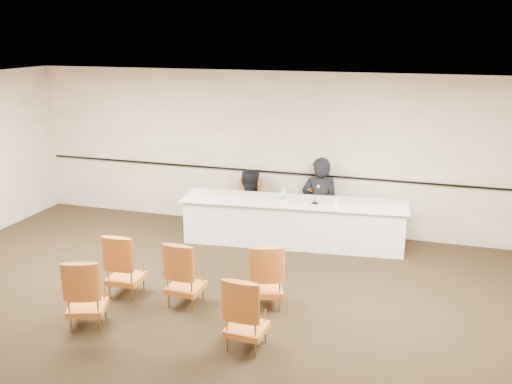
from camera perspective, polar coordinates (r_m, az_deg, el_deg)
floor at (r=7.81m, az=-6.24°, el=-12.68°), size 10.00×10.00×0.00m
ceiling at (r=6.90m, az=-6.99°, el=9.77°), size 10.00×10.00×0.00m
wall_back at (r=10.86m, az=1.96°, el=4.11°), size 10.00×0.04×3.00m
wall_rail at (r=10.91m, az=1.88°, el=2.01°), size 9.80×0.04×0.03m
panel_table at (r=10.26m, az=3.76°, el=-3.02°), size 4.06×1.32×0.80m
panelist_main at (r=10.73m, az=6.41°, el=-1.52°), size 0.72×0.49×1.93m
panelist_main_chair at (r=10.74m, az=6.40°, el=-1.78°), size 0.55×0.55×0.95m
panelist_second at (r=10.99m, az=-0.79°, el=-2.19°), size 1.02×0.89×1.77m
panelist_second_chair at (r=10.94m, az=-0.80°, el=-1.35°), size 0.55×0.55×0.95m
papers at (r=10.05m, az=5.74°, el=-1.06°), size 0.37×0.33×0.00m
microphone at (r=9.95m, az=5.92°, el=-0.34°), size 0.14×0.23×0.31m
water_bottle at (r=10.09m, az=2.76°, el=-0.21°), size 0.08×0.08×0.25m
drinking_glass at (r=9.99m, az=5.00°, el=-0.86°), size 0.07×0.07×0.10m
coffee_cup at (r=9.94m, az=8.01°, el=-0.96°), size 0.10×0.10×0.13m
aud_chair_front_left at (r=8.49m, az=-12.94°, el=-7.01°), size 0.52×0.52×0.95m
aud_chair_front_mid at (r=8.06m, az=-7.09°, el=-8.00°), size 0.52×0.52×0.95m
aud_chair_front_right at (r=7.94m, az=0.96°, el=-8.25°), size 0.65×0.65×0.95m
aud_chair_back_left at (r=7.77m, az=-16.61°, el=-9.52°), size 0.64×0.64×0.95m
aud_chair_back_right at (r=6.97m, az=-0.95°, el=-11.89°), size 0.52×0.52×0.95m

